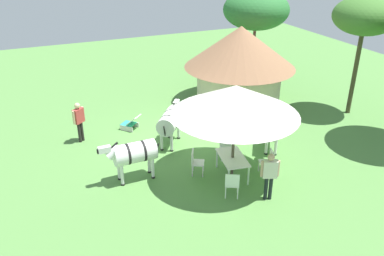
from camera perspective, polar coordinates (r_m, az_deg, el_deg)
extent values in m
plane|color=#518440|center=(16.28, -2.61, -1.75)|extent=(36.00, 36.00, 0.00)
cylinder|color=beige|center=(19.79, 6.61, 6.11)|extent=(4.03, 4.03, 1.81)
cone|color=#8F6446|center=(19.25, 6.89, 11.37)|extent=(5.28, 5.28, 1.94)
cylinder|color=#463C30|center=(13.46, 5.86, -2.55)|extent=(0.10, 0.10, 2.33)
cone|color=silver|center=(12.76, 6.20, 3.98)|extent=(4.15, 4.15, 0.97)
cube|color=silver|center=(13.67, 5.78, -4.19)|extent=(1.56, 1.05, 0.04)
cylinder|color=silver|center=(14.50, 6.17, -4.02)|extent=(0.06, 0.06, 0.70)
cylinder|color=silver|center=(13.44, 8.01, -6.74)|extent=(0.06, 0.06, 0.70)
cylinder|color=silver|center=(14.30, 3.56, -4.35)|extent=(0.06, 0.06, 0.70)
cylinder|color=silver|center=(13.23, 5.21, -7.15)|extent=(0.06, 0.06, 0.70)
cube|color=silver|center=(14.07, 10.44, -4.86)|extent=(0.55, 0.53, 0.04)
cube|color=silver|center=(14.01, 11.26, -4.01)|extent=(0.43, 0.17, 0.45)
cylinder|color=silver|center=(13.98, 9.85, -6.09)|extent=(0.04, 0.04, 0.45)
cylinder|color=silver|center=(14.30, 9.47, -5.29)|extent=(0.04, 0.04, 0.45)
cylinder|color=silver|center=(14.08, 11.27, -5.99)|extent=(0.04, 0.04, 0.45)
cylinder|color=silver|center=(14.39, 10.86, -5.20)|extent=(0.04, 0.04, 0.45)
cube|color=silver|center=(14.81, 4.88, -2.84)|extent=(0.53, 0.55, 0.04)
cube|color=silver|center=(14.86, 4.79, -1.73)|extent=(0.17, 0.43, 0.45)
cylinder|color=silver|center=(14.79, 5.70, -3.90)|extent=(0.04, 0.04, 0.45)
cylinder|color=silver|center=(14.73, 4.24, -3.98)|extent=(0.04, 0.04, 0.45)
cylinder|color=silver|center=(15.10, 5.44, -3.23)|extent=(0.04, 0.04, 0.45)
cylinder|color=silver|center=(15.04, 4.02, -3.30)|extent=(0.04, 0.04, 0.45)
cube|color=silver|center=(13.84, 0.86, -4.95)|extent=(0.59, 0.58, 0.04)
cube|color=silver|center=(13.74, 0.07, -4.11)|extent=(0.40, 0.25, 0.45)
cylinder|color=silver|center=(14.10, 1.65, -5.38)|extent=(0.04, 0.04, 0.45)
cylinder|color=silver|center=(13.78, 1.54, -6.19)|extent=(0.04, 0.04, 0.45)
cylinder|color=silver|center=(14.13, 0.19, -5.31)|extent=(0.04, 0.04, 0.45)
cylinder|color=silver|center=(13.80, 0.04, -6.12)|extent=(0.04, 0.04, 0.45)
cube|color=silver|center=(12.82, 5.70, -7.85)|extent=(0.58, 0.59, 0.04)
cube|color=silver|center=(12.53, 5.74, -7.47)|extent=(0.25, 0.40, 0.45)
cylinder|color=silver|center=(13.09, 4.82, -8.20)|extent=(0.04, 0.04, 0.45)
cylinder|color=silver|center=(13.10, 6.50, -8.27)|extent=(0.04, 0.04, 0.45)
cylinder|color=silver|center=(12.79, 4.79, -9.10)|extent=(0.04, 0.04, 0.45)
cylinder|color=silver|center=(12.80, 6.51, -9.17)|extent=(0.04, 0.04, 0.45)
cylinder|color=black|center=(12.87, 11.08, -8.35)|extent=(0.12, 0.12, 0.81)
cylinder|color=black|center=(12.84, 10.45, -8.38)|extent=(0.12, 0.12, 0.81)
cube|color=beige|center=(12.48, 11.03, -5.74)|extent=(0.35, 0.48, 0.57)
cylinder|color=tan|center=(12.53, 12.15, -5.63)|extent=(0.08, 0.08, 0.54)
cylinder|color=tan|center=(12.42, 9.91, -5.72)|extent=(0.08, 0.08, 0.54)
sphere|color=tan|center=(12.27, 11.19, -4.08)|extent=(0.22, 0.22, 0.22)
cylinder|color=black|center=(16.67, -15.36, -0.43)|extent=(0.12, 0.12, 0.83)
cylinder|color=black|center=(16.57, -15.70, -0.63)|extent=(0.12, 0.12, 0.83)
cube|color=#B33B37|center=(16.33, -15.82, 1.69)|extent=(0.44, 0.48, 0.59)
cylinder|color=#D7B98D|center=(16.49, -15.23, 2.07)|extent=(0.09, 0.09, 0.55)
cylinder|color=#D7B98D|center=(16.16, -16.43, 1.42)|extent=(0.09, 0.09, 0.55)
sphere|color=#D7B98D|center=(16.17, -16.00, 3.06)|extent=(0.22, 0.22, 0.22)
cube|color=#28A47E|center=(17.37, -9.03, 0.60)|extent=(0.76, 0.76, 0.03)
cube|color=white|center=(17.13, -8.30, 1.19)|extent=(0.71, 0.71, 0.41)
cube|color=silver|center=(17.19, -9.29, -0.10)|extent=(0.47, 0.45, 0.22)
cube|color=silver|center=(17.59, -8.42, 0.58)|extent=(0.47, 0.45, 0.22)
cylinder|color=silver|center=(13.43, -8.13, -3.47)|extent=(0.72, 1.42, 0.69)
cylinder|color=black|center=(13.49, -6.99, -3.24)|extent=(0.71, 0.09, 0.71)
cylinder|color=black|center=(13.37, -9.17, -3.68)|extent=(0.71, 0.09, 0.71)
cylinder|color=silver|center=(13.20, -11.09, -3.38)|extent=(0.32, 0.55, 0.51)
cube|color=silver|center=(13.07, -12.34, -3.00)|extent=(0.19, 0.40, 0.20)
cube|color=black|center=(13.06, -13.09, -3.26)|extent=(0.12, 0.12, 0.12)
cube|color=black|center=(13.10, -11.17, -2.61)|extent=(0.05, 0.37, 0.28)
cylinder|color=silver|center=(13.48, -9.90, -6.64)|extent=(0.11, 0.11, 0.76)
cylinder|color=black|center=(13.67, -9.79, -7.88)|extent=(0.13, 0.13, 0.06)
cylinder|color=silver|center=(13.80, -10.33, -5.86)|extent=(0.11, 0.11, 0.76)
cylinder|color=black|center=(13.98, -10.21, -7.07)|extent=(0.13, 0.13, 0.06)
cylinder|color=silver|center=(13.72, -5.59, -5.72)|extent=(0.11, 0.11, 0.76)
cylinder|color=black|center=(13.91, -5.53, -6.94)|extent=(0.13, 0.13, 0.06)
cylinder|color=silver|center=(14.03, -6.11, -4.97)|extent=(0.11, 0.11, 0.76)
cylinder|color=black|center=(14.22, -6.05, -6.18)|extent=(0.13, 0.13, 0.06)
cylinder|color=black|center=(13.67, -5.09, -3.22)|extent=(0.05, 0.24, 0.53)
cylinder|color=silver|center=(15.55, -3.14, 1.04)|extent=(1.57, 1.42, 0.71)
cylinder|color=black|center=(15.30, -3.43, 0.60)|extent=(0.49, 0.63, 0.72)
cylinder|color=black|center=(15.77, -2.89, 1.42)|extent=(0.49, 0.63, 0.72)
cylinder|color=silver|center=(16.10, -2.48, 2.66)|extent=(0.63, 0.58, 0.52)
cube|color=silver|center=(16.29, -2.24, 3.56)|extent=(0.43, 0.38, 0.20)
cube|color=black|center=(16.46, -2.07, 3.69)|extent=(0.17, 0.17, 0.12)
cube|color=black|center=(16.02, -2.49, 3.32)|extent=(0.32, 0.25, 0.28)
cylinder|color=silver|center=(16.34, -3.24, -0.17)|extent=(0.11, 0.11, 0.75)
cylinder|color=black|center=(16.50, -3.21, -1.25)|extent=(0.13, 0.13, 0.06)
cylinder|color=silver|center=(16.25, -1.91, -0.30)|extent=(0.11, 0.11, 0.75)
cylinder|color=black|center=(16.40, -1.90, -1.39)|extent=(0.13, 0.13, 0.06)
cylinder|color=silver|center=(15.42, -4.33, -1.89)|extent=(0.11, 0.11, 0.75)
cylinder|color=black|center=(15.58, -4.28, -3.02)|extent=(0.13, 0.13, 0.06)
cylinder|color=silver|center=(15.32, -2.93, -2.05)|extent=(0.11, 0.11, 0.75)
cylinder|color=black|center=(15.48, -2.90, -3.18)|extent=(0.13, 0.13, 0.06)
cylinder|color=black|center=(14.93, -3.92, -0.51)|extent=(0.22, 0.18, 0.53)
cylinder|color=silver|center=(15.59, 11.34, 0.39)|extent=(1.59, 1.34, 0.62)
cylinder|color=black|center=(15.87, 11.33, 0.85)|extent=(0.42, 0.58, 0.64)
cylinder|color=black|center=(15.35, 11.35, -0.03)|extent=(0.42, 0.58, 0.64)
cylinder|color=silver|center=(14.84, 11.42, -0.20)|extent=(0.60, 0.52, 0.49)
cube|color=silver|center=(14.52, 11.49, -0.11)|extent=(0.43, 0.37, 0.20)
cube|color=black|center=(14.37, 11.49, -0.53)|extent=(0.17, 0.17, 0.12)
cube|color=black|center=(14.76, 11.49, 0.50)|extent=(0.33, 0.23, 0.28)
cylinder|color=silver|center=(15.36, 11.81, -2.57)|extent=(0.11, 0.11, 0.73)
cylinder|color=black|center=(15.52, 11.69, -3.66)|extent=(0.13, 0.13, 0.06)
cylinder|color=silver|center=(15.35, 10.53, -2.48)|extent=(0.11, 0.11, 0.73)
cylinder|color=black|center=(15.51, 10.43, -3.57)|extent=(0.13, 0.13, 0.06)
cylinder|color=silver|center=(16.37, 11.74, -0.70)|extent=(0.11, 0.11, 0.73)
cylinder|color=black|center=(16.52, 11.64, -1.74)|extent=(0.13, 0.13, 0.06)
cylinder|color=silver|center=(16.36, 10.55, -0.61)|extent=(0.11, 0.11, 0.73)
cylinder|color=black|center=(16.51, 10.45, -1.65)|extent=(0.13, 0.13, 0.06)
cylinder|color=black|center=(16.36, 11.29, 1.26)|extent=(0.22, 0.17, 0.53)
cylinder|color=#423F26|center=(19.56, 22.08, 7.02)|extent=(0.20, 0.20, 3.69)
ellipsoid|color=#3C6F2A|center=(18.97, 23.40, 14.43)|extent=(2.72, 2.72, 1.63)
cylinder|color=brown|center=(23.81, 8.69, 10.59)|extent=(0.16, 0.16, 2.77)
ellipsoid|color=#2B6D31|center=(23.31, 9.10, 16.27)|extent=(3.65, 3.65, 2.19)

